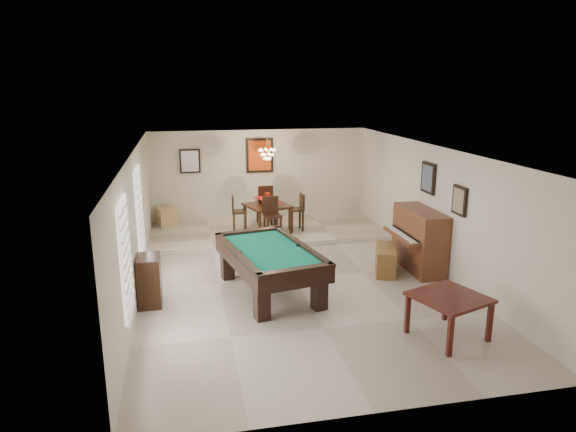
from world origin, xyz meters
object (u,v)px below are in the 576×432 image
object	(u,v)px
pool_table	(270,271)
upright_piano	(413,240)
dining_chair_north	(264,204)
dining_chair_west	(240,215)
dining_chair_south	(272,219)
dining_chair_east	(296,212)
apothecary_chest	(149,281)
chandelier	(267,150)
flower_vase	(267,196)
corner_bench	(167,217)
piano_bench	(385,260)
dining_table	(268,216)
square_table	(448,316)

from	to	relation	value
pool_table	upright_piano	size ratio (longest dim) A/B	1.64
dining_chair_north	dining_chair_west	distance (m)	1.07
dining_chair_south	dining_chair_east	size ratio (longest dim) A/B	1.11
apothecary_chest	dining_chair_north	bearing A→B (deg)	58.18
dining_chair_north	chandelier	size ratio (longest dim) A/B	1.82
flower_vase	dining_chair_west	xyz separation A→B (m)	(-0.72, -0.00, -0.45)
apothecary_chest	corner_bench	bearing A→B (deg)	87.72
pool_table	corner_bench	distance (m)	5.17
chandelier	dining_chair_west	bearing A→B (deg)	-166.63
dining_chair_east	chandelier	distance (m)	1.76
piano_bench	corner_bench	distance (m)	6.17
corner_bench	chandelier	xyz separation A→B (m)	(2.59, -0.95, 1.83)
chandelier	dining_table	bearing A→B (deg)	-100.30
upright_piano	dining_chair_west	xyz separation A→B (m)	(-3.30, 3.02, -0.04)
flower_vase	dining_chair_east	distance (m)	0.87
square_table	corner_bench	world-z (taller)	square_table
pool_table	apothecary_chest	world-z (taller)	apothecary_chest
pool_table	dining_table	size ratio (longest dim) A/B	2.54
apothecary_chest	dining_table	xyz separation A→B (m)	(2.75, 3.74, 0.09)
piano_bench	apothecary_chest	bearing A→B (deg)	-172.03
dining_chair_west	chandelier	world-z (taller)	chandelier
apothecary_chest	dining_chair_south	distance (m)	4.04
corner_bench	chandelier	world-z (taller)	chandelier
dining_chair_east	corner_bench	bearing A→B (deg)	-111.50
chandelier	dining_chair_south	bearing A→B (deg)	-92.45
flower_vase	dining_chair_north	bearing A→B (deg)	87.09
square_table	dining_chair_north	distance (m)	6.92
piano_bench	dining_table	bearing A→B (deg)	122.58
pool_table	dining_chair_south	bearing A→B (deg)	67.77
square_table	dining_chair_east	distance (m)	6.02
piano_bench	pool_table	bearing A→B (deg)	-167.33
flower_vase	dining_chair_east	bearing A→B (deg)	-0.85
apothecary_chest	dining_chair_south	xyz separation A→B (m)	(2.74, 2.96, 0.21)
upright_piano	chandelier	world-z (taller)	chandelier
apothecary_chest	chandelier	size ratio (longest dim) A/B	1.49
dining_table	dining_chair_north	bearing A→B (deg)	87.09
chandelier	piano_bench	bearing A→B (deg)	-59.26
flower_vase	dining_chair_west	size ratio (longest dim) A/B	0.22
square_table	dining_chair_west	size ratio (longest dim) A/B	1.01
piano_bench	dining_chair_south	xyz separation A→B (m)	(-1.98, 2.30, 0.38)
dining_chair_south	chandelier	xyz separation A→B (m)	(0.04, 0.95, 1.55)
upright_piano	dining_chair_north	size ratio (longest dim) A/B	1.43
dining_chair_west	corner_bench	world-z (taller)	dining_chair_west
apothecary_chest	upright_piano	bearing A→B (deg)	7.62
dining_table	flower_vase	world-z (taller)	flower_vase
pool_table	dining_chair_east	bearing A→B (deg)	58.95
dining_table	dining_chair_south	bearing A→B (deg)	-90.65
pool_table	dining_table	xyz separation A→B (m)	(0.57, 3.65, 0.11)
dining_chair_north	piano_bench	bearing A→B (deg)	113.87
piano_bench	chandelier	xyz separation A→B (m)	(-1.94, 3.25, 1.93)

